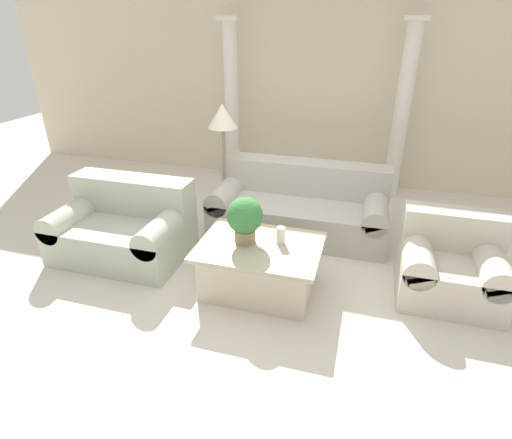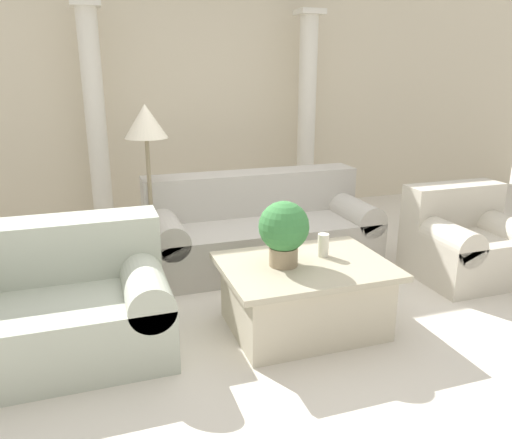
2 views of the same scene
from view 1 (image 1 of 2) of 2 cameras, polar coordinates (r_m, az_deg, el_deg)
name	(u,v)px [view 1 (image 1 of 2)]	position (r m, az deg, el deg)	size (l,w,h in m)	color
ground_plane	(256,268)	(4.19, 0.01, -6.98)	(16.00, 16.00, 0.00)	silver
wall_back	(309,75)	(6.29, 7.65, 19.80)	(10.00, 0.06, 3.20)	beige
sofa_long	(299,206)	(4.83, 6.21, 1.99)	(2.04, 0.92, 0.80)	#B7B2A8
loveseat	(124,226)	(4.54, -18.28, -0.85)	(1.36, 0.92, 0.80)	#B1B8A6
coffee_table	(260,266)	(3.77, 0.57, -6.72)	(1.12, 0.84, 0.48)	beige
potted_plant	(245,218)	(3.59, -1.61, 0.25)	(0.33, 0.33, 0.44)	#937F60
pillar_candle	(281,235)	(3.65, 3.57, -2.26)	(0.08, 0.08, 0.16)	silver
floor_lamp	(223,123)	(4.84, -4.78, 13.61)	(0.36, 0.36, 1.46)	gray
column_left	(232,103)	(6.22, -3.49, 16.31)	(0.29, 0.29, 2.38)	silver
column_right	(402,112)	(5.88, 20.11, 14.22)	(0.29, 0.29, 2.38)	silver
armchair	(450,264)	(4.07, 26.01, -5.74)	(0.89, 0.78, 0.77)	beige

